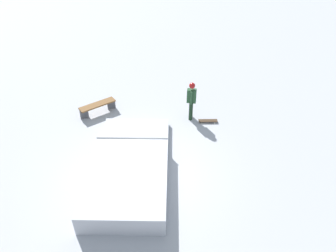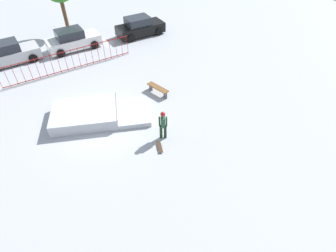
% 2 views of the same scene
% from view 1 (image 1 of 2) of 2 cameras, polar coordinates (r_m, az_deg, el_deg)
% --- Properties ---
extents(ground_plane, '(60.00, 60.00, 0.00)m').
position_cam_1_polar(ground_plane, '(11.43, -4.69, -8.38)').
color(ground_plane, '#A8AAB2').
extents(skate_ramp, '(5.94, 4.15, 0.74)m').
position_cam_1_polar(skate_ramp, '(11.10, -6.92, -8.01)').
color(skate_ramp, '#B0B3BB').
rests_on(skate_ramp, ground).
extents(skater, '(0.40, 0.44, 1.73)m').
position_cam_1_polar(skater, '(13.45, 4.17, 4.93)').
color(skater, black).
rests_on(skater, ground).
extents(skateboard, '(0.42, 0.82, 0.09)m').
position_cam_1_polar(skateboard, '(13.78, 7.08, 0.94)').
color(skateboard, '#3F2D1E').
rests_on(skateboard, ground).
extents(park_bench, '(0.89, 1.64, 0.48)m').
position_cam_1_polar(park_bench, '(14.41, -12.33, 3.42)').
color(park_bench, brown).
rests_on(park_bench, ground).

